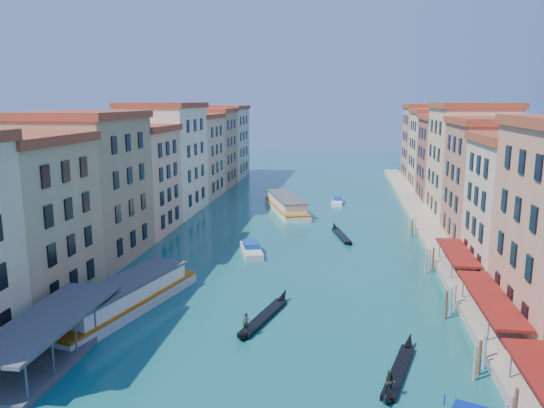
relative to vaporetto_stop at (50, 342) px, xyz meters
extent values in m
cube|color=tan|center=(-10.00, 11.50, 7.06)|extent=(12.00, 15.00, 17.00)
cube|color=#9A3621|center=(-10.00, 11.50, 16.06)|extent=(12.80, 15.40, 1.00)
cube|color=#A0835C|center=(-10.00, 27.50, 8.06)|extent=(12.00, 17.00, 19.00)
cube|color=#9A3621|center=(-10.00, 27.50, 18.06)|extent=(12.80, 17.40, 1.00)
cube|color=#DEAA84|center=(-10.00, 43.00, 6.81)|extent=(12.00, 14.00, 16.50)
cube|color=#9A3621|center=(-10.00, 43.00, 15.56)|extent=(12.80, 14.40, 1.00)
cube|color=beige|center=(-10.00, 59.00, 8.56)|extent=(12.00, 18.00, 20.00)
cube|color=#9A3621|center=(-10.00, 59.00, 19.06)|extent=(12.80, 18.40, 1.00)
cube|color=tan|center=(-10.00, 76.00, 7.31)|extent=(12.00, 16.00, 17.50)
cube|color=#9A3621|center=(-10.00, 76.00, 16.56)|extent=(12.80, 16.40, 1.00)
cube|color=tan|center=(-10.00, 91.50, 7.81)|extent=(12.00, 15.00, 18.50)
cube|color=#9A3621|center=(-10.00, 91.50, 17.56)|extent=(12.80, 15.40, 1.00)
cube|color=#C8B88E|center=(-10.00, 107.50, 8.06)|extent=(12.00, 17.00, 19.00)
cube|color=#9A3621|center=(-10.00, 107.50, 18.06)|extent=(12.80, 17.40, 1.00)
cube|color=beige|center=(46.00, 27.00, 6.81)|extent=(12.00, 14.00, 16.50)
cube|color=#9A3621|center=(46.00, 27.00, 15.56)|extent=(12.80, 14.40, 1.00)
cube|color=#B36A51|center=(46.00, 42.00, 7.56)|extent=(12.00, 16.00, 18.00)
cube|color=#9A3621|center=(46.00, 42.00, 17.06)|extent=(12.80, 16.40, 1.00)
cube|color=#DCAF7A|center=(46.00, 59.00, 8.56)|extent=(12.00, 18.00, 20.00)
cube|color=#9A3621|center=(46.00, 59.00, 19.06)|extent=(12.80, 18.40, 1.00)
cube|color=#944F47|center=(46.00, 75.50, 7.31)|extent=(12.00, 15.00, 17.50)
cube|color=#9A3621|center=(46.00, 75.50, 16.56)|extent=(12.80, 15.40, 1.00)
cube|color=#DAB788|center=(46.00, 91.00, 7.81)|extent=(12.00, 16.00, 18.50)
cube|color=#9A3621|center=(46.00, 91.00, 17.56)|extent=(12.80, 16.40, 1.00)
cube|color=tan|center=(46.00, 107.50, 8.31)|extent=(12.00, 17.00, 19.50)
cube|color=#9A3621|center=(46.00, 107.50, 18.56)|extent=(12.80, 17.40, 1.00)
cube|color=#A29C83|center=(38.00, 53.00, -0.94)|extent=(4.00, 140.00, 1.00)
cylinder|color=#515153|center=(36.80, 0.00, 0.06)|extent=(0.12, 0.12, 3.00)
cube|color=maroon|center=(38.20, 11.50, 1.56)|extent=(3.20, 15.30, 0.25)
cylinder|color=#515153|center=(36.80, 6.40, 0.06)|extent=(0.12, 0.12, 3.00)
cylinder|color=#515153|center=(36.80, 16.60, 0.06)|extent=(0.12, 0.12, 3.00)
cube|color=maroon|center=(38.20, 27.00, 1.56)|extent=(3.20, 12.60, 0.25)
cylinder|color=#515153|center=(36.80, 22.80, 0.06)|extent=(0.12, 0.12, 3.00)
cylinder|color=#515153|center=(36.80, 31.20, 0.06)|extent=(0.12, 0.12, 3.00)
cube|color=#515153|center=(0.00, 0.00, -1.14)|extent=(5.00, 16.00, 0.60)
cube|color=#515153|center=(0.00, 0.00, 2.06)|extent=(5.40, 16.40, 0.30)
cylinder|color=#50341B|center=(34.50, 1.00, -0.14)|extent=(0.24, 0.24, 3.20)
cylinder|color=#50341B|center=(35.10, 2.00, -0.14)|extent=(0.24, 0.24, 3.20)
cylinder|color=#50341B|center=(35.70, 3.00, -0.14)|extent=(0.24, 0.24, 3.20)
cylinder|color=#50341B|center=(34.50, 13.00, -0.14)|extent=(0.24, 0.24, 3.20)
cylinder|color=#50341B|center=(35.10, 14.00, -0.14)|extent=(0.24, 0.24, 3.20)
cylinder|color=#50341B|center=(35.70, 15.00, -0.14)|extent=(0.24, 0.24, 3.20)
cylinder|color=#50341B|center=(34.50, 27.00, -0.14)|extent=(0.24, 0.24, 3.20)
cylinder|color=#50341B|center=(35.10, 28.00, -0.14)|extent=(0.24, 0.24, 3.20)
cylinder|color=#50341B|center=(35.70, 29.00, -0.14)|extent=(0.24, 0.24, 3.20)
cylinder|color=#50341B|center=(34.50, 45.00, -0.14)|extent=(0.24, 0.24, 3.20)
cylinder|color=#50341B|center=(35.10, 46.00, -0.14)|extent=(0.24, 0.24, 3.20)
cylinder|color=#50341B|center=(35.70, 47.00, -0.14)|extent=(0.24, 0.24, 3.20)
cylinder|color=#50341B|center=(-2.50, 0.00, -0.14)|extent=(0.24, 0.24, 3.20)
cylinder|color=#50341B|center=(-2.50, 4.00, -0.14)|extent=(0.24, 0.24, 3.20)
cube|color=silver|center=(2.00, 10.73, -0.82)|extent=(9.70, 21.27, 1.25)
cube|color=white|center=(2.00, 10.73, 0.53)|extent=(8.16, 17.12, 1.66)
cube|color=#515153|center=(2.00, 10.73, 1.52)|extent=(8.59, 17.70, 0.26)
cube|color=#C3620B|center=(2.00, 10.73, -0.25)|extent=(9.75, 21.28, 0.26)
cube|color=white|center=(13.01, 62.32, -0.82)|extent=(11.05, 21.14, 1.24)
cube|color=white|center=(13.01, 62.32, 0.53)|extent=(9.23, 17.05, 1.66)
cube|color=#515153|center=(13.01, 62.32, 1.52)|extent=(9.69, 17.64, 0.26)
cube|color=#C3620B|center=(13.01, 62.32, -0.25)|extent=(11.09, 21.16, 0.26)
cube|color=black|center=(16.56, 10.29, -1.21)|extent=(3.59, 9.53, 0.48)
cone|color=black|center=(17.93, 15.42, -0.80)|extent=(1.47, 2.31, 1.78)
cone|color=black|center=(15.19, 5.16, -0.91)|extent=(1.38, 1.95, 1.57)
imported|color=#2B2D23|center=(15.52, 6.39, -0.10)|extent=(0.76, 0.60, 1.83)
cube|color=black|center=(28.82, 1.28, -1.22)|extent=(3.46, 8.91, 0.45)
cone|color=black|center=(30.16, 6.07, -0.84)|extent=(1.40, 2.16, 1.67)
cone|color=black|center=(27.49, -3.51, -0.94)|extent=(1.31, 1.83, 1.47)
imported|color=#242920|center=(27.81, -2.36, -0.18)|extent=(0.98, 0.85, 1.72)
cube|color=black|center=(23.90, 43.97, -1.21)|extent=(3.27, 9.27, 0.46)
cone|color=black|center=(22.70, 48.97, -0.82)|extent=(1.39, 2.23, 1.73)
cone|color=black|center=(25.11, 38.97, -0.93)|extent=(1.30, 1.88, 1.52)
cube|color=silver|center=(11.34, 32.78, -0.99)|extent=(4.64, 8.18, 0.89)
cube|color=#1440A5|center=(11.18, 33.31, -0.21)|extent=(2.90, 3.79, 0.78)
cube|color=white|center=(22.82, 71.81, -1.05)|extent=(2.33, 6.86, 0.78)
cube|color=#1440A5|center=(22.83, 72.30, -0.37)|extent=(1.83, 2.96, 0.68)
camera|label=1|loc=(24.14, -38.51, 19.94)|focal=35.00mm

